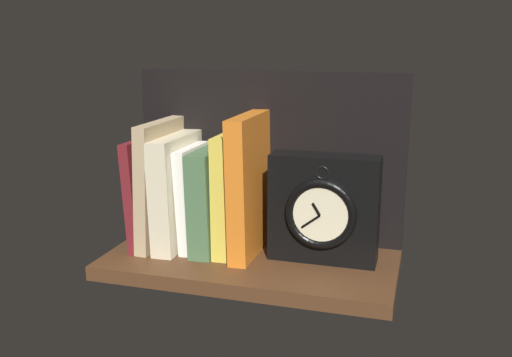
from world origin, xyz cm
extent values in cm
cube|color=#4C2D19|center=(0.00, 0.00, -1.25)|extent=(51.62, 24.86, 2.50)
cube|color=black|center=(0.00, 11.83, 16.16)|extent=(51.62, 1.20, 32.32)
cube|color=maroon|center=(-21.03, 2.79, 10.09)|extent=(2.91, 16.36, 20.24)
cube|color=tan|center=(-18.60, 2.79, 11.68)|extent=(3.13, 16.81, 23.43)
cube|color=beige|center=(-15.14, 2.79, 10.40)|extent=(4.45, 16.75, 20.89)
cube|color=silver|center=(-11.75, 2.79, 9.49)|extent=(3.09, 12.62, 19.06)
cube|color=#476B44|center=(-8.32, 2.79, 9.37)|extent=(4.48, 15.12, 18.83)
cube|color=gold|center=(-4.49, 2.79, 10.88)|extent=(3.18, 13.71, 21.77)
cube|color=orange|center=(-1.01, 2.79, 12.58)|extent=(3.84, 16.87, 25.23)
cube|color=black|center=(12.56, 2.76, 9.42)|extent=(18.85, 5.76, 18.85)
torus|color=black|center=(12.56, -0.52, 9.26)|extent=(12.25, 1.50, 12.25)
cylinder|color=beige|center=(12.56, -0.52, 9.26)|extent=(9.88, 0.60, 9.88)
cube|color=black|center=(11.92, -1.02, 10.28)|extent=(1.53, 0.30, 2.21)
cube|color=black|center=(11.02, -1.02, 8.08)|extent=(3.25, 0.30, 2.59)
torus|color=black|center=(12.56, -0.12, 16.38)|extent=(2.44, 0.44, 2.44)
camera|label=1|loc=(29.01, -93.54, 38.38)|focal=40.90mm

